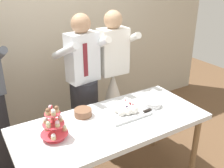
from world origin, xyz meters
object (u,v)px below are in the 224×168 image
person_groom (84,94)px  cupcake_stand (54,125)px  dessert_table (112,128)px  plate_stack (152,104)px  round_cake (83,113)px  person_bride (113,98)px  main_cake_tray (126,110)px

person_groom → cupcake_stand: bearing=-131.2°
person_groom → dessert_table: bearing=-94.6°
plate_stack → person_groom: 0.81m
round_cake → person_groom: bearing=63.4°
plate_stack → person_bride: bearing=94.3°
cupcake_stand → round_cake: cupcake_stand is taller
plate_stack → main_cake_tray: bearing=178.2°
plate_stack → cupcake_stand: bearing=-179.5°
cupcake_stand → person_groom: person_groom is taller
plate_stack → dessert_table: bearing=-176.0°
main_cake_tray → person_bride: (0.27, 0.68, -0.23)m
person_groom → person_bride: bearing=2.4°
plate_stack → round_cake: size_ratio=0.76×
plate_stack → round_cake: (-0.70, 0.18, 0.01)m
dessert_table → person_bride: 0.86m
main_cake_tray → round_cake: (-0.38, 0.17, -0.01)m
main_cake_tray → round_cake: bearing=155.8°
main_cake_tray → round_cake: 0.41m
person_groom → person_bride: size_ratio=1.00×
person_groom → person_bride: 0.43m
dessert_table → round_cake: bearing=131.3°
dessert_table → person_bride: size_ratio=1.08×
dessert_table → round_cake: (-0.19, 0.21, 0.11)m
person_bride → main_cake_tray: bearing=-111.6°
cupcake_stand → person_groom: bearing=48.8°
main_cake_tray → cupcake_stand: bearing=-178.5°
main_cake_tray → person_groom: bearing=101.4°
main_cake_tray → person_bride: person_bride is taller
main_cake_tray → person_bride: 0.76m
cupcake_stand → round_cake: 0.41m
plate_stack → person_groom: person_groom is taller
person_groom → person_bride: (0.40, 0.02, -0.16)m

